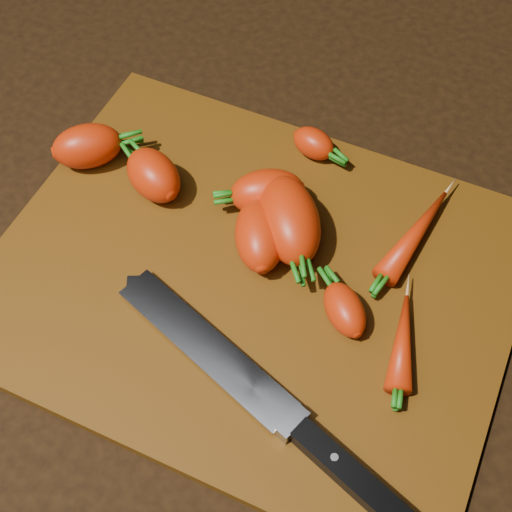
% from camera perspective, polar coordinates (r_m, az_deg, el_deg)
% --- Properties ---
extents(ground, '(2.00, 2.00, 0.01)m').
position_cam_1_polar(ground, '(0.71, -0.33, -2.17)').
color(ground, black).
extents(cutting_board, '(0.50, 0.40, 0.01)m').
position_cam_1_polar(cutting_board, '(0.70, -0.34, -1.70)').
color(cutting_board, '#5C3309').
rests_on(cutting_board, ground).
extents(carrot_0, '(0.09, 0.08, 0.05)m').
position_cam_1_polar(carrot_0, '(0.79, -13.34, 8.55)').
color(carrot_0, red).
rests_on(carrot_0, cutting_board).
extents(carrot_1, '(0.08, 0.08, 0.05)m').
position_cam_1_polar(carrot_1, '(0.75, -8.21, 6.42)').
color(carrot_1, red).
rests_on(carrot_1, cutting_board).
extents(carrot_2, '(0.11, 0.12, 0.06)m').
position_cam_1_polar(carrot_2, '(0.70, 2.64, 2.91)').
color(carrot_2, red).
rests_on(carrot_2, cutting_board).
extents(carrot_3, '(0.08, 0.10, 0.05)m').
position_cam_1_polar(carrot_3, '(0.69, 0.29, 1.67)').
color(carrot_3, red).
rests_on(carrot_3, cutting_board).
extents(carrot_4, '(0.09, 0.08, 0.05)m').
position_cam_1_polar(carrot_4, '(0.73, 0.91, 5.13)').
color(carrot_4, red).
rests_on(carrot_4, cutting_board).
extents(carrot_5, '(0.06, 0.04, 0.03)m').
position_cam_1_polar(carrot_5, '(0.78, 4.63, 8.97)').
color(carrot_5, red).
rests_on(carrot_5, cutting_board).
extents(carrot_6, '(0.07, 0.07, 0.03)m').
position_cam_1_polar(carrot_6, '(0.66, 7.10, -4.28)').
color(carrot_6, red).
rests_on(carrot_6, cutting_board).
extents(carrot_7, '(0.05, 0.13, 0.03)m').
position_cam_1_polar(carrot_7, '(0.73, 12.67, 1.76)').
color(carrot_7, red).
rests_on(carrot_7, cutting_board).
extents(carrot_8, '(0.05, 0.10, 0.03)m').
position_cam_1_polar(carrot_8, '(0.66, 11.64, -6.70)').
color(carrot_8, red).
rests_on(carrot_8, cutting_board).
extents(knife, '(0.32, 0.13, 0.02)m').
position_cam_1_polar(knife, '(0.64, -2.82, -8.30)').
color(knife, gray).
rests_on(knife, cutting_board).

